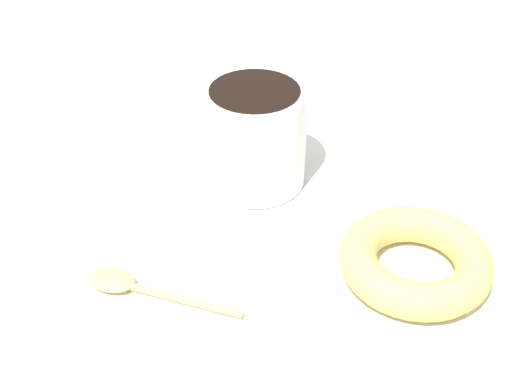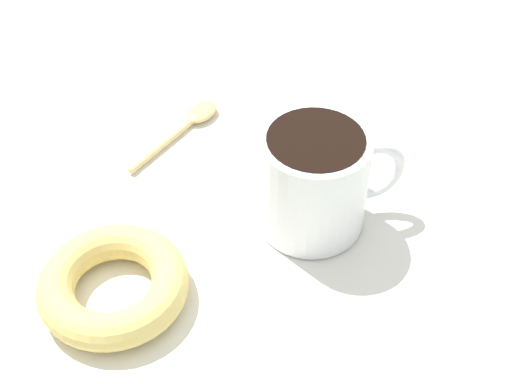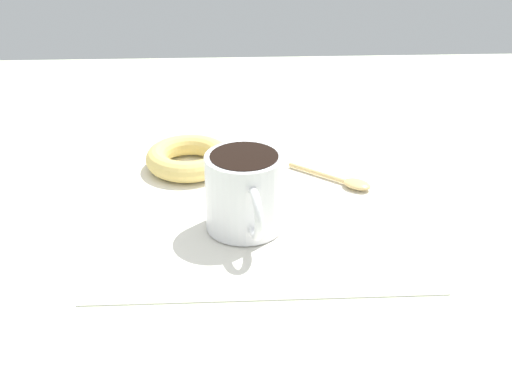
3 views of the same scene
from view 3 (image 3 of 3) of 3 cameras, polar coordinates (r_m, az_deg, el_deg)
The scene contains 5 objects.
ground_plane at distance 83.91cm, azimuth 1.77°, elevation -2.20°, with size 120.00×120.00×2.00cm, color beige.
napkin at distance 83.87cm, azimuth 0.00°, elevation -1.30°, with size 35.84×35.84×0.30cm, color white.
coffee_cup at distance 77.61cm, azimuth -0.90°, elevation 0.04°, with size 8.58×11.90×8.74cm.
donut at distance 93.00cm, azimuth -5.42°, elevation 2.73°, with size 11.08×11.08×2.75cm, color #E5C66B.
spoon at distance 89.47cm, azimuth 7.26°, elevation 0.86°, with size 10.12×8.58×0.90cm.
Camera 3 is at (-5.74, -72.27, 41.26)cm, focal length 50.00 mm.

